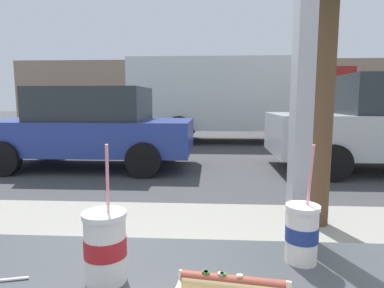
{
  "coord_description": "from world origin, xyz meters",
  "views": [
    {
      "loc": [
        -0.26,
        -0.91,
        1.39
      ],
      "look_at": [
        -0.43,
        2.01,
        1.0
      ],
      "focal_mm": 30.98,
      "sensor_mm": 36.0,
      "label": 1
    }
  ],
  "objects_px": {
    "hotdog_tray_far": "(232,288)",
    "box_truck": "(233,96)",
    "soda_cup_left": "(302,232)",
    "soda_cup_right": "(105,246)",
    "parked_car_blue": "(90,127)"
  },
  "relations": [
    {
      "from": "box_truck",
      "to": "soda_cup_right",
      "type": "bearing_deg",
      "value": -95.28
    },
    {
      "from": "soda_cup_left",
      "to": "hotdog_tray_far",
      "type": "height_order",
      "value": "soda_cup_left"
    },
    {
      "from": "soda_cup_right",
      "to": "parked_car_blue",
      "type": "xyz_separation_m",
      "value": [
        -2.24,
        5.92,
        -0.23
      ]
    },
    {
      "from": "soda_cup_right",
      "to": "hotdog_tray_far",
      "type": "height_order",
      "value": "soda_cup_right"
    },
    {
      "from": "parked_car_blue",
      "to": "box_truck",
      "type": "relative_size",
      "value": 0.62
    },
    {
      "from": "soda_cup_left",
      "to": "box_truck",
      "type": "height_order",
      "value": "box_truck"
    },
    {
      "from": "soda_cup_left",
      "to": "soda_cup_right",
      "type": "distance_m",
      "value": 0.49
    },
    {
      "from": "soda_cup_left",
      "to": "soda_cup_right",
      "type": "height_order",
      "value": "soda_cup_right"
    },
    {
      "from": "soda_cup_right",
      "to": "parked_car_blue",
      "type": "height_order",
      "value": "parked_car_blue"
    },
    {
      "from": "soda_cup_left",
      "to": "soda_cup_right",
      "type": "xyz_separation_m",
      "value": [
        -0.47,
        -0.12,
        0.01
      ]
    },
    {
      "from": "hotdog_tray_far",
      "to": "box_truck",
      "type": "bearing_deg",
      "value": 86.31
    },
    {
      "from": "hotdog_tray_far",
      "to": "soda_cup_left",
      "type": "bearing_deg",
      "value": 42.39
    },
    {
      "from": "box_truck",
      "to": "hotdog_tray_far",
      "type": "bearing_deg",
      "value": -93.69
    },
    {
      "from": "soda_cup_left",
      "to": "parked_car_blue",
      "type": "relative_size",
      "value": 0.07
    },
    {
      "from": "soda_cup_right",
      "to": "hotdog_tray_far",
      "type": "distance_m",
      "value": 0.3
    }
  ]
}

